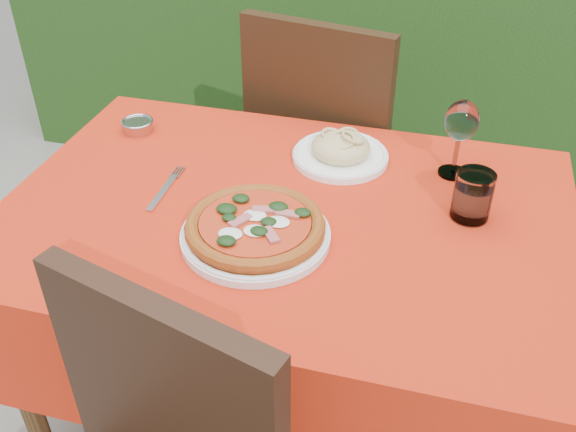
% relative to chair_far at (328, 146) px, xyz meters
% --- Properties ---
extents(ground, '(60.00, 60.00, 0.00)m').
position_rel_chair_far_xyz_m(ground, '(0.03, -0.61, -0.57)').
color(ground, slate).
rests_on(ground, ground).
extents(dining_table, '(1.26, 0.86, 0.75)m').
position_rel_chair_far_xyz_m(dining_table, '(0.03, -0.61, 0.03)').
color(dining_table, '#4C2F18').
rests_on(dining_table, ground).
extents(chair_far, '(0.53, 0.53, 0.99)m').
position_rel_chair_far_xyz_m(chair_far, '(0.00, 0.00, 0.00)').
color(chair_far, black).
rests_on(chair_far, ground).
extents(pizza_plate, '(0.33, 0.33, 0.06)m').
position_rel_chair_far_xyz_m(pizza_plate, '(-0.00, -0.73, 0.21)').
color(pizza_plate, white).
rests_on(pizza_plate, dining_table).
extents(pasta_plate, '(0.24, 0.24, 0.07)m').
position_rel_chair_far_xyz_m(pasta_plate, '(0.10, -0.37, 0.20)').
color(pasta_plate, white).
rests_on(pasta_plate, dining_table).
extents(water_glass, '(0.08, 0.08, 0.11)m').
position_rel_chair_far_xyz_m(water_glass, '(0.42, -0.53, 0.23)').
color(water_glass, silver).
rests_on(water_glass, dining_table).
extents(wine_glass, '(0.08, 0.08, 0.19)m').
position_rel_chair_far_xyz_m(wine_glass, '(0.38, -0.37, 0.31)').
color(wine_glass, silver).
rests_on(wine_glass, dining_table).
extents(fork, '(0.03, 0.21, 0.01)m').
position_rel_chair_far_xyz_m(fork, '(-0.26, -0.63, 0.18)').
color(fork, silver).
rests_on(fork, dining_table).
extents(steel_ramekin, '(0.08, 0.08, 0.03)m').
position_rel_chair_far_xyz_m(steel_ramekin, '(-0.45, -0.37, 0.19)').
color(steel_ramekin, '#B0B0B7').
rests_on(steel_ramekin, dining_table).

